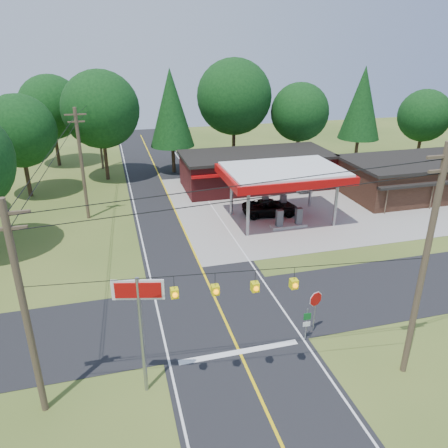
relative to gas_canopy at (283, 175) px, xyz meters
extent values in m
plane|color=#40591F|center=(-9.00, -13.00, -4.27)|extent=(120.00, 120.00, 0.00)
cube|color=black|center=(-9.00, -13.00, -4.26)|extent=(8.00, 120.00, 0.02)
cube|color=black|center=(-9.00, -13.00, -4.25)|extent=(70.00, 7.00, 0.02)
cube|color=yellow|center=(-9.00, -13.00, -4.24)|extent=(0.15, 110.00, 0.00)
cylinder|color=gray|center=(-4.00, -2.50, -2.17)|extent=(0.28, 0.28, 4.20)
cylinder|color=gray|center=(-4.00, 2.50, -2.17)|extent=(0.28, 0.28, 4.20)
cylinder|color=gray|center=(4.00, -2.50, -2.17)|extent=(0.28, 0.28, 4.20)
cylinder|color=gray|center=(4.00, 2.50, -2.17)|extent=(0.28, 0.28, 4.20)
cube|color=#AD0909|center=(0.00, 0.00, 0.08)|extent=(10.60, 7.40, 0.70)
cube|color=white|center=(0.00, 0.00, 0.48)|extent=(10.00, 7.00, 0.25)
cube|color=#9E9B93|center=(0.00, -1.80, -4.14)|extent=(3.20, 0.90, 0.22)
cube|color=#3F3F44|center=(-0.90, -1.80, -3.32)|extent=(0.55, 0.45, 1.50)
cube|color=#3F3F44|center=(0.90, -1.80, -3.32)|extent=(0.55, 0.45, 1.50)
cube|color=#9E9B93|center=(0.00, 1.80, -4.14)|extent=(3.20, 0.90, 0.22)
cube|color=#3F3F44|center=(-0.90, 1.80, -3.32)|extent=(0.55, 0.45, 1.50)
cube|color=#3F3F44|center=(0.90, 1.80, -3.32)|extent=(0.55, 0.45, 1.50)
cube|color=#59191A|center=(1.00, 10.00, -2.52)|extent=(16.00, 7.00, 3.50)
cube|color=black|center=(1.00, 10.00, -0.62)|extent=(16.40, 7.40, 0.30)
cube|color=#AD0909|center=(1.00, 6.40, -1.57)|extent=(16.00, 0.50, 0.25)
cube|color=#301C14|center=(19.00, 3.00, -2.52)|extent=(20.00, 8.00, 3.50)
cube|color=black|center=(19.00, 3.00, -0.62)|extent=(20.40, 8.40, 0.30)
cylinder|color=#473828|center=(-1.50, -20.00, 1.48)|extent=(0.30, 0.30, 11.50)
cube|color=#473828|center=(-1.50, -20.00, 6.63)|extent=(1.80, 0.12, 0.12)
cube|color=#473828|center=(-1.50, -20.00, 6.03)|extent=(1.40, 0.12, 0.12)
cylinder|color=#473828|center=(-18.50, -18.00, 0.73)|extent=(0.30, 0.30, 10.00)
cube|color=#473828|center=(-18.50, -18.00, 5.13)|extent=(1.80, 0.12, 0.12)
cube|color=#473828|center=(-18.50, -18.00, 4.53)|extent=(1.40, 0.12, 0.12)
cylinder|color=#473828|center=(-17.00, 5.00, 0.73)|extent=(0.30, 0.30, 10.00)
cube|color=#473828|center=(-17.00, 5.00, 5.13)|extent=(1.80, 0.12, 0.12)
cube|color=#473828|center=(-17.00, 5.00, 4.53)|extent=(1.40, 0.12, 0.12)
cylinder|color=#473828|center=(-15.50, 22.00, 0.48)|extent=(0.30, 0.30, 9.50)
cube|color=yellow|center=(-12.55, -18.70, 1.23)|extent=(0.32, 0.32, 0.42)
cube|color=yellow|center=(-10.85, -18.90, 1.23)|extent=(0.32, 0.32, 0.42)
cube|color=yellow|center=(-9.15, -19.10, 1.23)|extent=(0.32, 0.32, 0.42)
cube|color=yellow|center=(-7.45, -19.30, 1.23)|extent=(0.32, 0.32, 0.42)
cylinder|color=#332316|center=(-23.00, 13.00, -2.29)|extent=(0.44, 0.44, 3.96)
sphere|color=black|center=(-23.00, 13.00, 2.55)|extent=(7.26, 7.26, 7.26)
cylinder|color=#332316|center=(-15.00, 17.00, -1.93)|extent=(0.44, 0.44, 4.68)
sphere|color=black|center=(-15.00, 17.00, 3.79)|extent=(8.58, 8.58, 8.58)
cylinder|color=#332316|center=(-7.00, 18.00, -2.11)|extent=(0.44, 0.44, 4.32)
cone|color=black|center=(-7.00, 18.00, 3.53)|extent=(5.28, 5.28, 9.00)
cylinder|color=#332316|center=(1.00, 19.00, -1.75)|extent=(0.44, 0.44, 5.04)
sphere|color=black|center=(1.00, 19.00, 4.41)|extent=(9.24, 9.24, 9.24)
cylinder|color=#332316|center=(9.00, 17.00, -2.29)|extent=(0.44, 0.44, 3.96)
sphere|color=black|center=(9.00, 17.00, 2.55)|extent=(7.26, 7.26, 7.26)
cylinder|color=#332316|center=(17.00, 16.00, -2.11)|extent=(0.44, 0.44, 4.32)
cone|color=black|center=(17.00, 16.00, 3.53)|extent=(5.28, 5.28, 9.00)
cylinder|color=#332316|center=(25.00, 14.00, -2.47)|extent=(0.44, 0.44, 3.60)
sphere|color=black|center=(25.00, 14.00, 1.93)|extent=(6.60, 6.60, 6.60)
cylinder|color=#332316|center=(-21.00, 25.00, -2.11)|extent=(0.44, 0.44, 4.32)
sphere|color=black|center=(-21.00, 25.00, 3.17)|extent=(7.92, 7.92, 7.92)
imported|color=black|center=(-0.50, 1.37, -3.54)|extent=(5.75, 5.75, 1.46)
imported|color=silver|center=(5.02, 8.00, -3.53)|extent=(4.96, 4.96, 1.48)
cylinder|color=gray|center=(-14.00, -18.00, -1.25)|extent=(0.18, 0.18, 6.04)
cube|color=white|center=(-14.00, -18.00, 1.20)|extent=(2.20, 0.61, 0.95)
cube|color=#AD0909|center=(-14.00, -18.05, 1.20)|extent=(1.93, 0.52, 0.73)
cylinder|color=gray|center=(-4.50, -16.00, -3.03)|extent=(0.07, 0.07, 2.48)
cylinder|color=gray|center=(-5.20, -16.50, -3.27)|extent=(0.06, 0.06, 1.99)
cube|color=#0C591E|center=(-5.20, -16.54, -2.73)|extent=(0.41, 0.06, 0.41)
cube|color=white|center=(-5.20, -16.54, -3.23)|extent=(0.41, 0.06, 0.27)
camera|label=1|loc=(-14.60, -34.29, 10.97)|focal=35.00mm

